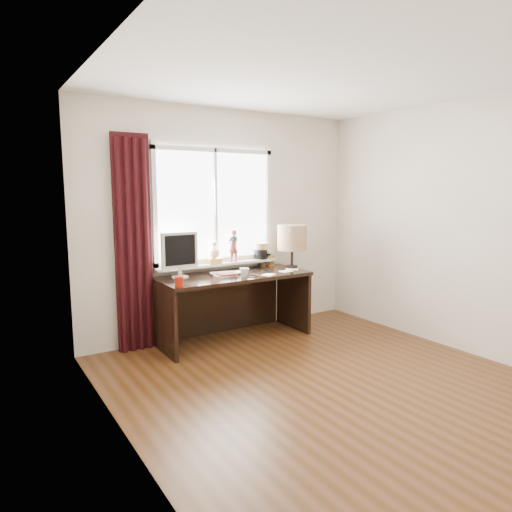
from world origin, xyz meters
TOP-DOWN VIEW (x-y plane):
  - floor at (0.00, 0.00)m, footprint 3.50×4.00m
  - ceiling at (0.00, 0.00)m, footprint 3.50×4.00m
  - wall_back at (0.00, 2.00)m, footprint 3.50×0.00m
  - wall_left at (-1.75, 0.00)m, footprint 0.00×4.00m
  - wall_right at (1.75, 0.00)m, footprint 0.00×4.00m
  - laptop at (-0.18, 1.68)m, footprint 0.40×0.32m
  - mug at (-0.07, 1.45)m, footprint 0.14×0.14m
  - red_cup at (-0.88, 1.33)m, footprint 0.08×0.08m
  - window at (-0.12, 1.95)m, footprint 1.52×0.21m
  - curtain at (-1.13, 1.91)m, footprint 0.38×0.09m
  - desk at (-0.10, 1.73)m, footprint 1.70×0.70m
  - monitor at (-0.68, 1.77)m, footprint 0.40×0.18m
  - notebook_stack at (-0.23, 1.58)m, footprint 0.24×0.18m
  - brush_holder at (0.44, 1.87)m, footprint 0.09×0.09m
  - icon_frame at (0.57, 1.88)m, footprint 0.10×0.04m
  - table_lamp at (0.70, 1.63)m, footprint 0.35×0.35m
  - loose_papers at (0.45, 1.47)m, footprint 0.61×0.31m
  - desk_cables at (0.15, 1.55)m, footprint 0.43×0.44m

SIDE VIEW (x-z plane):
  - floor at x=0.00m, z-range 0.00..0.00m
  - desk at x=-0.10m, z-range 0.13..0.88m
  - loose_papers at x=0.45m, z-range 0.75..0.75m
  - desk_cables at x=0.15m, z-range 0.75..0.76m
  - laptop at x=-0.18m, z-range 0.75..0.78m
  - notebook_stack at x=-0.23m, z-range 0.75..0.78m
  - mug at x=-0.07m, z-range 0.75..0.85m
  - red_cup at x=-0.88m, z-range 0.75..0.86m
  - brush_holder at x=0.44m, z-range 0.69..0.94m
  - icon_frame at x=0.57m, z-range 0.75..0.88m
  - monitor at x=-0.68m, z-range 0.78..1.27m
  - table_lamp at x=0.70m, z-range 0.85..1.37m
  - curtain at x=-1.13m, z-range -0.01..2.24m
  - wall_back at x=0.00m, z-range 0.00..2.60m
  - wall_left at x=-1.75m, z-range 0.00..2.60m
  - wall_right at x=1.75m, z-range 0.00..2.60m
  - window at x=-0.12m, z-range 0.61..2.01m
  - ceiling at x=0.00m, z-range 2.60..2.60m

